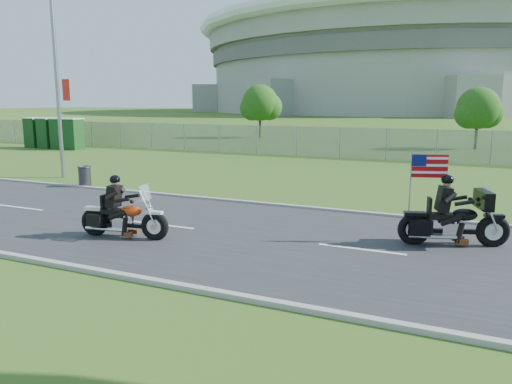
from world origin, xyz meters
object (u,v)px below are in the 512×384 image
at_px(streetlight, 59,59).
at_px(porta_toilet_d, 34,133).
at_px(porta_toilet_c, 47,134).
at_px(trash_can, 85,177).
at_px(porta_toilet_b, 60,134).
at_px(motorcycle_follow, 453,222).
at_px(porta_toilet_a, 74,135).
at_px(motorcycle_lead, 123,219).

height_order(streetlight, porta_toilet_d, streetlight).
bearing_deg(porta_toilet_d, porta_toilet_c, 0.00).
xyz_separation_m(streetlight, trash_can, (2.96, -1.92, -5.19)).
xyz_separation_m(porta_toilet_b, porta_toilet_d, (-2.80, 0.00, 0.00)).
height_order(streetlight, motorcycle_follow, streetlight).
xyz_separation_m(porta_toilet_b, porta_toilet_c, (-1.40, 0.00, 0.00)).
bearing_deg(porta_toilet_a, porta_toilet_c, 180.00).
bearing_deg(trash_can, porta_toilet_c, 141.17).
xyz_separation_m(streetlight, porta_toilet_b, (-11.42, 10.78, -4.49)).
bearing_deg(streetlight, porta_toilet_b, 136.65).
bearing_deg(porta_toilet_b, motorcycle_follow, -27.97).
bearing_deg(streetlight, motorcycle_follow, -15.08).
height_order(porta_toilet_d, motorcycle_follow, motorcycle_follow).
xyz_separation_m(motorcycle_lead, trash_can, (-6.84, 5.85, -0.11)).
relative_size(porta_toilet_a, trash_can, 2.56).
height_order(motorcycle_follow, trash_can, motorcycle_follow).
bearing_deg(porta_toilet_b, porta_toilet_d, 180.00).
height_order(porta_toilet_a, porta_toilet_d, same).
bearing_deg(porta_toilet_a, porta_toilet_d, 180.00).
height_order(porta_toilet_b, porta_toilet_c, same).
bearing_deg(motorcycle_lead, porta_toilet_b, 129.22).
xyz_separation_m(streetlight, motorcycle_follow, (18.01, -4.85, -5.00)).
height_order(porta_toilet_a, trash_can, porta_toilet_a).
xyz_separation_m(porta_toilet_b, motorcycle_follow, (29.43, -15.63, -0.51)).
relative_size(porta_toilet_b, trash_can, 2.56).
bearing_deg(motorcycle_lead, motorcycle_follow, 9.93).
distance_m(porta_toilet_a, trash_can, 18.17).
relative_size(porta_toilet_d, motorcycle_follow, 0.84).
bearing_deg(porta_toilet_c, trash_can, -38.83).
distance_m(porta_toilet_d, motorcycle_lead, 30.35).
bearing_deg(motorcycle_follow, porta_toilet_a, 132.54).
bearing_deg(porta_toilet_b, streetlight, -43.35).
bearing_deg(porta_toilet_a, streetlight, -47.09).
distance_m(porta_toilet_b, motorcycle_lead, 28.19).
bearing_deg(trash_can, porta_toilet_a, 135.62).
distance_m(motorcycle_follow, trash_can, 15.33).
bearing_deg(porta_toilet_a, trash_can, -44.38).
height_order(porta_toilet_c, motorcycle_lead, porta_toilet_c).
relative_size(porta_toilet_a, porta_toilet_c, 1.00).
bearing_deg(porta_toilet_d, motorcycle_follow, -25.87).
relative_size(streetlight, porta_toilet_c, 4.35).
height_order(motorcycle_lead, motorcycle_follow, motorcycle_follow).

